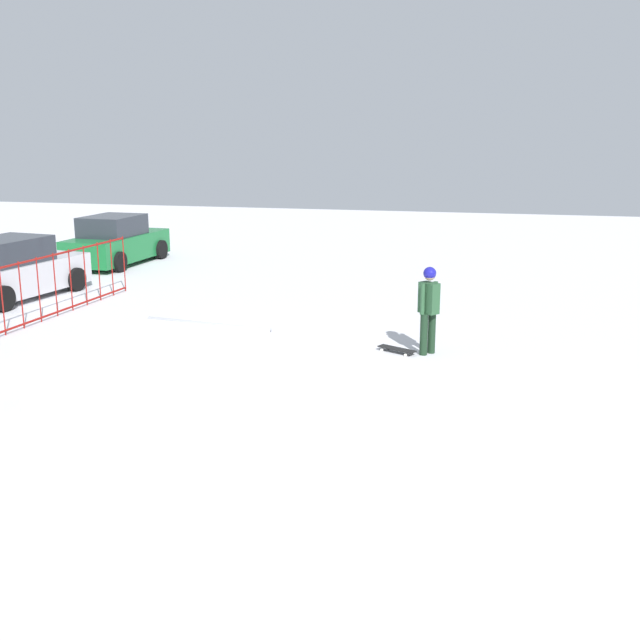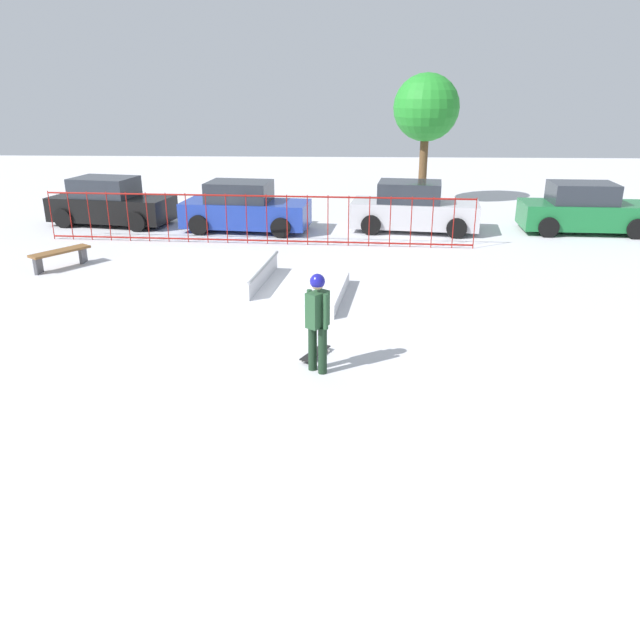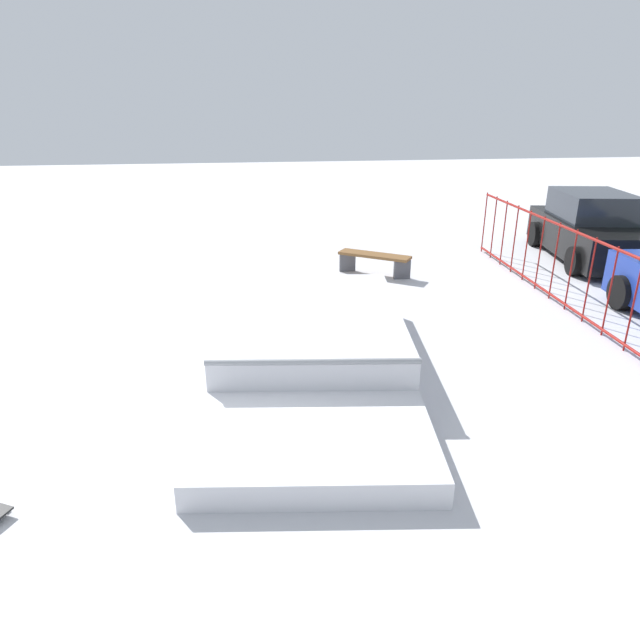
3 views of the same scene
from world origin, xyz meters
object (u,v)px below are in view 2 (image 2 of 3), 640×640
object	(u,v)px
skateboard	(315,353)
parked_car_silver	(413,209)
parked_car_blue	(245,209)
distant_tree	(426,109)
park_bench	(60,255)
parked_car_black	(110,203)
parked_car_green	(585,210)
skater	(317,316)
skate_ramp	(209,280)

from	to	relation	value
skateboard	parked_car_silver	distance (m)	10.79
parked_car_blue	parked_car_silver	xyz separation A→B (m)	(5.55, 0.19, 0.00)
skateboard	distant_tree	distance (m)	16.16
park_bench	parked_car_black	world-z (taller)	parked_car_black
parked_car_black	parked_car_green	distance (m)	15.85
parked_car_black	parked_car_green	size ratio (longest dim) A/B	1.04
skater	distant_tree	xyz separation A→B (m)	(3.47, 15.94, 2.66)
parked_car_green	parked_car_silver	bearing A→B (deg)	-177.12
skateboard	parked_car_blue	xyz separation A→B (m)	(-2.83, 10.23, 0.65)
distant_tree	skater	bearing A→B (deg)	-102.29
skateboard	distant_tree	xyz separation A→B (m)	(3.54, 15.35, 3.59)
skateboard	parked_car_silver	bearing A→B (deg)	11.71
skater	parked_car_green	xyz separation A→B (m)	(8.20, 11.02, -0.28)
parked_car_silver	parked_car_green	bearing A→B (deg)	7.79
parked_car_green	park_bench	bearing A→B (deg)	-159.37
parked_car_black	parked_car_blue	distance (m)	4.81
skate_ramp	parked_car_silver	bearing A→B (deg)	58.95
parked_car_black	parked_car_green	bearing A→B (deg)	8.27
skate_ramp	skater	distance (m)	5.01
skateboard	parked_car_green	world-z (taller)	parked_car_green
parked_car_black	distant_tree	size ratio (longest dim) A/B	0.87
park_bench	parked_car_black	size ratio (longest dim) A/B	0.36
skate_ramp	parked_car_blue	distance (m)	6.67
parked_car_silver	skate_ramp	bearing A→B (deg)	-120.39
skate_ramp	parked_car_black	xyz separation A→B (m)	(-4.93, 7.42, 0.41)
parked_car_black	parked_car_green	xyz separation A→B (m)	(15.84, -0.56, 0.00)
park_bench	distant_tree	size ratio (longest dim) A/B	0.31
skater	skate_ramp	bearing A→B (deg)	70.94
park_bench	parked_car_blue	bearing A→B (deg)	48.53
skater	parked_car_black	bearing A→B (deg)	71.26
parked_car_black	parked_car_blue	bearing A→B (deg)	1.20
park_bench	parked_car_green	distance (m)	16.04
skate_ramp	park_bench	bearing A→B (deg)	162.95
skateboard	park_bench	bearing A→B (deg)	78.13
skateboard	distant_tree	size ratio (longest dim) A/B	0.16
skateboard	parked_car_blue	bearing A→B (deg)	41.82
skate_ramp	parked_car_blue	world-z (taller)	parked_car_blue
parked_car_blue	distant_tree	distance (m)	8.69
parked_car_silver	parked_car_green	size ratio (longest dim) A/B	1.03
park_bench	parked_car_green	xyz separation A→B (m)	(15.26, 4.92, 0.37)
distant_tree	parked_car_green	bearing A→B (deg)	-46.19
parked_car_blue	skate_ramp	bearing A→B (deg)	-81.88
skate_ramp	distant_tree	world-z (taller)	distant_tree
parked_car_blue	parked_car_silver	world-z (taller)	same
parked_car_blue	distant_tree	world-z (taller)	distant_tree
skate_ramp	park_bench	world-z (taller)	skate_ramp
skater	park_bench	world-z (taller)	skater
skate_ramp	parked_car_green	distance (m)	12.89
skate_ramp	parked_car_blue	bearing A→B (deg)	98.61
skate_ramp	skateboard	world-z (taller)	skate_ramp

